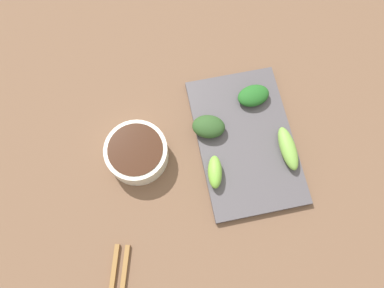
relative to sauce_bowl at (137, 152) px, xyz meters
The scene contains 7 objects.
tabletop 0.11m from the sauce_bowl, 12.72° to the right, with size 2.10×2.10×0.02m, color brown.
sauce_bowl is the anchor object (origin of this frame).
serving_plate 0.21m from the sauce_bowl, ahead, with size 0.18×0.29×0.01m, color #4B474C.
broccoli_stalk_0 0.28m from the sauce_bowl, ahead, with size 0.03×0.09×0.03m, color #74A843.
broccoli_leafy_1 0.14m from the sauce_bowl, ahead, with size 0.06×0.05×0.03m, color #2A4D22.
broccoli_stalk_2 0.15m from the sauce_bowl, 26.08° to the right, with size 0.03×0.06×0.03m, color #75B63D.
broccoli_leafy_3 0.25m from the sauce_bowl, 16.07° to the left, with size 0.06×0.04×0.03m, color #205C20.
Camera 1 is at (-0.04, -0.20, 0.71)m, focal length 35.26 mm.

